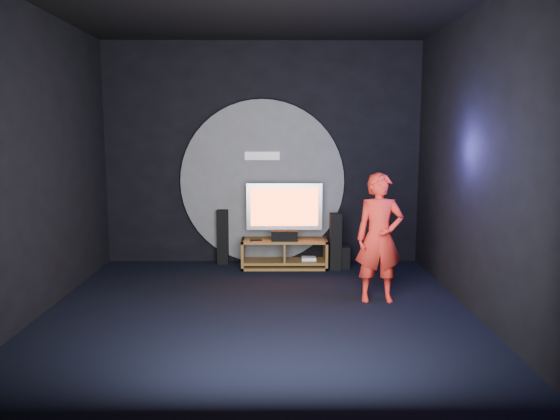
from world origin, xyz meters
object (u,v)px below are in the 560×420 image
object	(u,v)px
media_console	(285,255)
tv	(284,209)
player	(379,238)
subwoofer	(339,256)
tower_speaker_left	(223,237)
tower_speaker_right	(335,241)

from	to	relation	value
media_console	tv	world-z (taller)	tv
media_console	player	size ratio (longest dim) A/B	0.82
tv	player	size ratio (longest dim) A/B	0.73
subwoofer	media_console	bearing A→B (deg)	-178.52
tower_speaker_left	tower_speaker_right	distance (m)	1.80
tower_speaker_right	player	bearing A→B (deg)	-76.98
tv	tower_speaker_left	world-z (taller)	tv
subwoofer	player	distance (m)	1.84
tower_speaker_right	media_console	bearing A→B (deg)	172.87
tv	subwoofer	distance (m)	1.13
tv	player	xyz separation A→B (m)	(1.15, -1.75, -0.12)
media_console	subwoofer	size ratio (longest dim) A/B	3.84
media_console	tower_speaker_left	world-z (taller)	tower_speaker_left
tv	tower_speaker_right	xyz separation A→B (m)	(0.78, -0.16, -0.49)
subwoofer	tower_speaker_right	bearing A→B (deg)	-120.57
subwoofer	tv	bearing A→B (deg)	176.95
tower_speaker_right	tower_speaker_left	bearing A→B (deg)	167.54
tv	tower_speaker_left	size ratio (longest dim) A/B	1.34
tower_speaker_left	tower_speaker_right	xyz separation A→B (m)	(1.76, -0.39, 0.00)
tower_speaker_left	tower_speaker_right	world-z (taller)	same
media_console	tower_speaker_right	distance (m)	0.81
player	tower_speaker_left	bearing A→B (deg)	136.93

